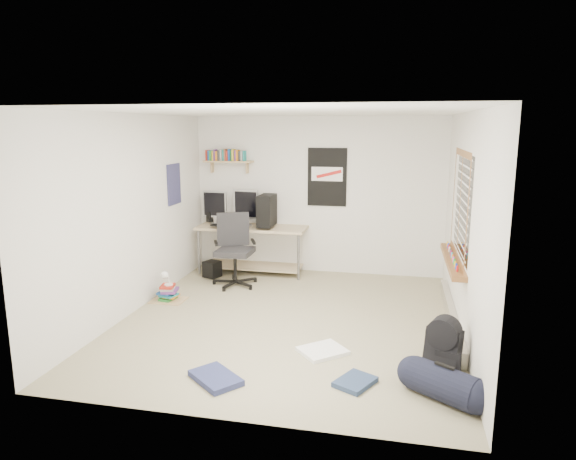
% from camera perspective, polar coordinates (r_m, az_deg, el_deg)
% --- Properties ---
extents(floor, '(4.00, 4.50, 0.01)m').
position_cam_1_polar(floor, '(6.41, 0.01, -10.01)').
color(floor, gray).
rests_on(floor, ground).
extents(ceiling, '(4.00, 4.50, 0.01)m').
position_cam_1_polar(ceiling, '(5.97, 0.01, 13.04)').
color(ceiling, white).
rests_on(ceiling, ground).
extents(back_wall, '(4.00, 0.01, 2.50)m').
position_cam_1_polar(back_wall, '(8.25, 3.32, 3.85)').
color(back_wall, silver).
rests_on(back_wall, ground).
extents(left_wall, '(0.01, 4.50, 2.50)m').
position_cam_1_polar(left_wall, '(6.77, -16.83, 1.69)').
color(left_wall, silver).
rests_on(left_wall, ground).
extents(right_wall, '(0.01, 4.50, 2.50)m').
position_cam_1_polar(right_wall, '(5.98, 19.15, 0.30)').
color(right_wall, silver).
rests_on(right_wall, ground).
extents(desk, '(1.87, 1.12, 0.80)m').
position_cam_1_polar(desk, '(8.39, -3.87, -2.19)').
color(desk, tan).
rests_on(desk, floor).
extents(monitor_left, '(0.39, 0.10, 0.43)m').
position_cam_1_polar(monitor_left, '(8.46, -8.11, 2.31)').
color(monitor_left, '#B8B8BD').
rests_on(monitor_left, desk).
extents(monitor_right, '(0.43, 0.16, 0.46)m').
position_cam_1_polar(monitor_right, '(8.29, -4.69, 2.31)').
color(monitor_right, '#A0A0A5').
rests_on(monitor_right, desk).
extents(pc_tower, '(0.23, 0.47, 0.49)m').
position_cam_1_polar(pc_tower, '(8.08, -2.38, 2.20)').
color(pc_tower, black).
rests_on(pc_tower, desk).
extents(keyboard, '(0.40, 0.24, 0.02)m').
position_cam_1_polar(keyboard, '(8.12, -7.33, 0.47)').
color(keyboard, black).
rests_on(keyboard, desk).
extents(speaker_left, '(0.11, 0.11, 0.16)m').
position_cam_1_polar(speaker_left, '(8.51, -8.70, 1.44)').
color(speaker_left, black).
rests_on(speaker_left, desk).
extents(speaker_right, '(0.10, 0.10, 0.19)m').
position_cam_1_polar(speaker_right, '(8.15, -5.03, 1.17)').
color(speaker_right, black).
rests_on(speaker_right, desk).
extents(office_chair, '(0.92, 0.92, 1.08)m').
position_cam_1_polar(office_chair, '(7.65, -5.92, -2.60)').
color(office_chair, '#242427').
rests_on(office_chair, floor).
extents(wall_shelf, '(0.80, 0.22, 0.24)m').
position_cam_1_polar(wall_shelf, '(8.43, -6.63, 7.57)').
color(wall_shelf, tan).
rests_on(wall_shelf, back_wall).
extents(poster_back_wall, '(0.62, 0.03, 0.92)m').
position_cam_1_polar(poster_back_wall, '(8.17, 4.36, 5.87)').
color(poster_back_wall, black).
rests_on(poster_back_wall, back_wall).
extents(poster_left_wall, '(0.02, 0.42, 0.60)m').
position_cam_1_polar(poster_left_wall, '(7.79, -12.56, 4.99)').
color(poster_left_wall, navy).
rests_on(poster_left_wall, left_wall).
extents(window, '(0.10, 1.50, 1.26)m').
position_cam_1_polar(window, '(6.23, 18.45, 2.65)').
color(window, brown).
rests_on(window, right_wall).
extents(baseboard_heater, '(0.08, 2.50, 0.18)m').
position_cam_1_polar(baseboard_heater, '(6.57, 17.74, -9.16)').
color(baseboard_heater, '#B7B2A8').
rests_on(baseboard_heater, floor).
extents(backpack, '(0.40, 0.36, 0.43)m').
position_cam_1_polar(backpack, '(5.35, 16.83, -12.66)').
color(backpack, black).
rests_on(backpack, floor).
extents(duffel_bag, '(0.42, 0.42, 0.60)m').
position_cam_1_polar(duffel_bag, '(4.83, 16.88, -16.17)').
color(duffel_bag, black).
rests_on(duffel_bag, floor).
extents(tshirt, '(0.59, 0.59, 0.04)m').
position_cam_1_polar(tshirt, '(5.56, 3.86, -13.25)').
color(tshirt, white).
rests_on(tshirt, floor).
extents(jeans_a, '(0.59, 0.57, 0.06)m').
position_cam_1_polar(jeans_a, '(5.04, -8.04, -15.96)').
color(jeans_a, navy).
rests_on(jeans_a, floor).
extents(jeans_b, '(0.42, 0.46, 0.05)m').
position_cam_1_polar(jeans_b, '(4.97, 7.47, -16.39)').
color(jeans_b, navy).
rests_on(jeans_b, floor).
extents(book_stack, '(0.53, 0.47, 0.30)m').
position_cam_1_polar(book_stack, '(7.22, -13.17, -6.52)').
color(book_stack, olive).
rests_on(book_stack, floor).
extents(desk_lamp, '(0.13, 0.20, 0.19)m').
position_cam_1_polar(desk_lamp, '(7.13, -13.18, -4.82)').
color(desk_lamp, silver).
rests_on(desk_lamp, book_stack).
extents(subwoofer, '(0.29, 0.29, 0.25)m').
position_cam_1_polar(subwoofer, '(8.16, -8.43, -4.31)').
color(subwoofer, black).
rests_on(subwoofer, floor).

